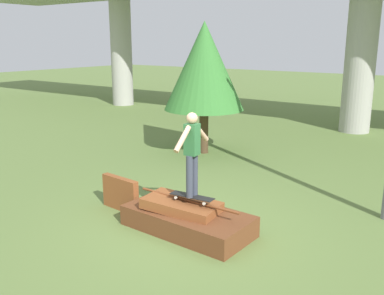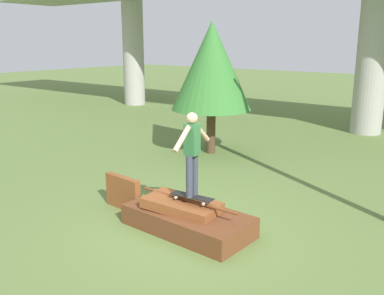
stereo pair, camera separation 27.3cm
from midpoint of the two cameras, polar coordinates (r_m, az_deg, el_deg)
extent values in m
plane|color=olive|center=(7.92, -1.58, -10.98)|extent=(80.00, 80.00, 0.00)
cube|color=brown|center=(7.84, -1.59, -9.73)|extent=(2.37, 1.21, 0.38)
cube|color=brown|center=(7.77, -2.40, -7.72)|extent=(1.44, 0.88, 0.25)
cylinder|color=brown|center=(7.69, -1.61, -7.03)|extent=(2.11, 0.05, 0.05)
cube|color=brown|center=(8.84, -10.40, -6.08)|extent=(0.95, 0.21, 0.68)
cube|color=black|center=(7.57, -1.04, -6.51)|extent=(0.84, 0.27, 0.01)
cylinder|color=silver|center=(7.52, 1.18, -7.09)|extent=(0.06, 0.03, 0.05)
cylinder|color=silver|center=(7.39, 0.54, -7.50)|extent=(0.06, 0.03, 0.05)
cylinder|color=silver|center=(7.80, -2.53, -6.32)|extent=(0.06, 0.03, 0.05)
cylinder|color=silver|center=(7.67, -3.21, -6.69)|extent=(0.06, 0.03, 0.05)
cylinder|color=#383D4C|center=(7.52, -0.71, -3.59)|extent=(0.12, 0.12, 0.75)
cylinder|color=#383D4C|center=(7.38, -1.40, -3.93)|extent=(0.12, 0.12, 0.75)
cube|color=#2D6638|center=(7.28, -1.07, 1.09)|extent=(0.24, 0.23, 0.54)
sphere|color=tan|center=(7.20, -1.09, 3.94)|extent=(0.19, 0.19, 0.19)
cylinder|color=tan|center=(7.52, 0.15, 2.04)|extent=(0.13, 0.47, 0.40)
cylinder|color=tan|center=(7.01, -2.40, 1.12)|extent=(0.13, 0.47, 0.40)
cylinder|color=#A8A59E|center=(23.24, -9.75, 12.57)|extent=(1.10, 1.10, 5.64)
cylinder|color=#A8A59E|center=(16.99, 21.14, 11.36)|extent=(1.10, 1.10, 5.64)
cylinder|color=#4C3823|center=(13.01, 0.98, 2.19)|extent=(0.27, 0.27, 1.34)
cone|color=#387A33|center=(12.75, 1.02, 10.82)|extent=(2.38, 2.38, 2.57)
camera|label=1|loc=(0.14, -91.07, -0.27)|focal=40.00mm
camera|label=2|loc=(0.14, 88.93, 0.27)|focal=40.00mm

